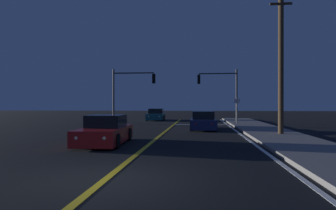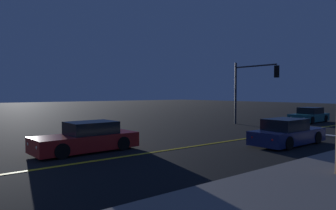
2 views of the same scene
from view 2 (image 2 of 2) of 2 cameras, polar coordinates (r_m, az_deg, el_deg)
name	(u,v)px [view 2 (image 2 of 2)]	position (r m, az deg, el deg)	size (l,w,h in m)	color
sidewalk_right	(331,174)	(11.13, 28.32, -11.37)	(3.20, 40.28, 0.15)	gray
lane_line_center	(190,147)	(15.04, 4.11, -7.85)	(0.20, 38.05, 0.01)	gold
lane_line_edge_right	(278,165)	(11.98, 20.05, -10.61)	(0.16, 38.05, 0.01)	white
stop_bar	(333,135)	(21.53, 28.58, -5.05)	(5.07, 0.50, 0.01)	white
car_distant_tail_red	(87,138)	(14.31, -14.98, -6.10)	(2.07, 4.74, 1.34)	maroon
car_far_approaching_teal	(309,116)	(30.26, 25.04, -1.85)	(2.09, 4.43, 1.34)	#195960
car_lead_oncoming_navy	(287,133)	(16.75, 21.50, -4.97)	(1.91, 4.63, 1.34)	navy
traffic_signal_far_left	(251,82)	(25.61, 15.30, 4.11)	(4.12, 0.28, 5.21)	#38383D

